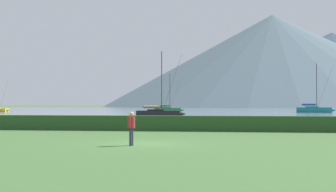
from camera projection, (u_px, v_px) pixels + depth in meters
ground_plane at (144, 144)px, 22.04m from camera, size 1000.00×1000.00×0.00m
harbor_water at (214, 110)px, 157.82m from camera, size 320.00×246.00×0.00m
hedge_line at (171, 123)px, 32.95m from camera, size 80.00×1.20×1.14m
sailboat_slip_0 at (314, 109)px, 103.18m from camera, size 9.27×3.66×11.69m
sailboat_slip_1 at (168, 110)px, 109.57m from camera, size 7.80×2.85×9.75m
sailboat_slip_3 at (159, 113)px, 66.18m from camera, size 7.72×3.10×10.09m
person_standing_walker at (131, 126)px, 21.17m from camera, size 0.36×0.56×1.65m
distant_hill_west_ridge at (332, 69)px, 378.34m from camera, size 279.70×279.70×64.39m
distant_hill_central_peak at (273, 61)px, 330.69m from camera, size 256.08×256.08×70.05m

